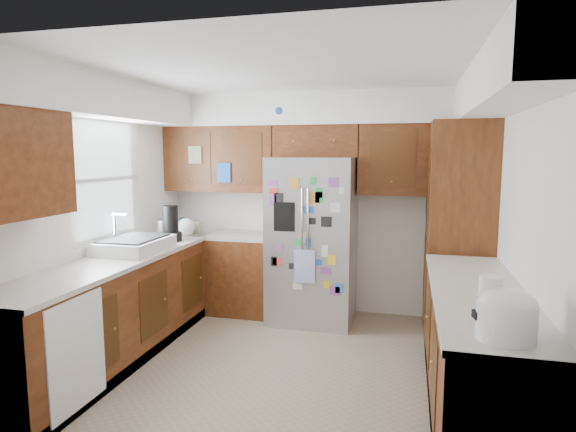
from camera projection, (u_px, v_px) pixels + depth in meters
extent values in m
plane|color=tan|center=(285.00, 365.00, 4.22)|extent=(3.60, 3.60, 0.00)
cube|color=white|center=(319.00, 205.00, 5.60)|extent=(3.60, 0.04, 2.50)
cube|color=white|center=(99.00, 217.00, 4.49)|extent=(0.04, 3.20, 2.50)
cube|color=white|center=(516.00, 233.00, 3.62)|extent=(0.04, 3.20, 2.50)
cube|color=white|center=(208.00, 268.00, 2.52)|extent=(3.60, 0.04, 2.50)
cube|color=white|center=(285.00, 71.00, 3.89)|extent=(3.60, 3.20, 0.02)
cube|color=white|center=(317.00, 109.00, 5.27)|extent=(3.60, 0.38, 0.35)
cube|color=white|center=(111.00, 99.00, 4.31)|extent=(0.38, 3.20, 0.35)
cube|color=white|center=(497.00, 87.00, 3.53)|extent=(0.38, 3.20, 0.35)
cube|color=#401D0C|center=(222.00, 159.00, 5.64)|extent=(1.33, 0.34, 0.75)
cube|color=#401D0C|center=(422.00, 160.00, 5.09)|extent=(1.33, 0.34, 0.75)
cube|color=#401D0C|center=(11.00, 164.00, 3.28)|extent=(0.34, 0.85, 0.75)
cube|color=white|center=(104.00, 179.00, 4.54)|extent=(0.02, 0.90, 1.05)
cube|color=white|center=(108.00, 179.00, 4.53)|extent=(0.01, 1.02, 1.15)
cube|color=blue|center=(224.00, 173.00, 5.45)|extent=(0.16, 0.02, 0.22)
cube|color=beige|center=(195.00, 155.00, 5.51)|extent=(0.16, 0.02, 0.20)
cube|color=#401D0C|center=(112.00, 314.00, 4.24)|extent=(0.60, 2.60, 0.88)
cube|color=#401D0C|center=(244.00, 274.00, 5.61)|extent=(0.75, 0.60, 0.88)
cube|color=silver|center=(109.00, 263.00, 4.18)|extent=(0.63, 2.60, 0.04)
cube|color=silver|center=(244.00, 236.00, 5.55)|extent=(0.75, 0.60, 0.04)
cube|color=black|center=(114.00, 356.00, 4.29)|extent=(0.60, 2.60, 0.10)
cube|color=white|center=(77.00, 354.00, 3.34)|extent=(0.01, 0.58, 0.80)
cube|color=#401D0C|center=(476.00, 357.00, 3.34)|extent=(0.60, 2.25, 0.88)
cube|color=silver|center=(480.00, 293.00, 3.28)|extent=(0.63, 2.25, 0.04)
cube|color=black|center=(473.00, 409.00, 3.39)|extent=(0.60, 2.25, 0.10)
cube|color=#401D0C|center=(458.00, 231.00, 4.82)|extent=(0.60, 0.90, 2.15)
cube|color=#AEAEB4|center=(312.00, 240.00, 5.26)|extent=(0.90, 0.75, 1.80)
cylinder|color=silver|center=(302.00, 232.00, 4.87)|extent=(0.02, 0.02, 0.90)
cylinder|color=silver|center=(308.00, 232.00, 4.86)|extent=(0.02, 0.02, 0.90)
cube|color=black|center=(284.00, 217.00, 4.91)|extent=(0.22, 0.01, 0.30)
cube|color=white|center=(304.00, 266.00, 4.90)|extent=(0.22, 0.01, 0.34)
cube|color=orange|center=(294.00, 183.00, 4.84)|extent=(0.10, 0.00, 0.11)
cube|color=blue|center=(339.00, 288.00, 4.86)|extent=(0.09, 0.00, 0.10)
cube|color=white|center=(303.00, 237.00, 4.89)|extent=(0.06, 0.00, 0.11)
cube|color=white|center=(342.00, 191.00, 4.73)|extent=(0.05, 0.00, 0.07)
cube|color=black|center=(326.00, 222.00, 4.81)|extent=(0.11, 0.00, 0.11)
cube|color=green|center=(313.00, 181.00, 4.79)|extent=(0.05, 0.00, 0.08)
cube|color=#8C4C99|center=(333.00, 182.00, 4.74)|extent=(0.10, 0.00, 0.10)
cube|color=#8C4C99|center=(273.00, 183.00, 4.89)|extent=(0.09, 0.00, 0.07)
cube|color=blue|center=(309.00, 210.00, 4.84)|extent=(0.11, 0.00, 0.06)
cube|color=green|center=(319.00, 193.00, 4.79)|extent=(0.07, 0.00, 0.10)
cube|color=red|center=(273.00, 191.00, 4.90)|extent=(0.09, 0.00, 0.06)
cube|color=black|center=(312.00, 221.00, 4.84)|extent=(0.08, 0.00, 0.06)
cube|color=blue|center=(308.00, 243.00, 4.88)|extent=(0.05, 0.00, 0.09)
cube|color=#8C4C99|center=(326.00, 271.00, 4.87)|extent=(0.10, 0.00, 0.07)
cube|color=white|center=(325.00, 251.00, 4.85)|extent=(0.06, 0.00, 0.12)
cube|color=#8C4C99|center=(335.00, 291.00, 4.88)|extent=(0.11, 0.00, 0.09)
cube|color=blue|center=(319.00, 262.00, 4.88)|extent=(0.07, 0.00, 0.06)
cube|color=black|center=(274.00, 261.00, 5.00)|extent=(0.07, 0.00, 0.10)
cube|color=green|center=(319.00, 197.00, 4.80)|extent=(0.08, 0.00, 0.11)
cube|color=#8C4C99|center=(273.00, 200.00, 4.92)|extent=(0.07, 0.00, 0.11)
cube|color=black|center=(279.00, 198.00, 4.90)|extent=(0.10, 0.00, 0.11)
cube|color=yellow|center=(332.00, 260.00, 4.84)|extent=(0.08, 0.00, 0.10)
cube|color=black|center=(294.00, 266.00, 4.95)|extent=(0.10, 0.00, 0.06)
cube|color=red|center=(277.00, 262.00, 4.99)|extent=(0.10, 0.00, 0.08)
cube|color=blue|center=(301.00, 273.00, 4.94)|extent=(0.09, 0.00, 0.09)
cube|color=white|center=(298.00, 286.00, 4.97)|extent=(0.10, 0.00, 0.07)
cube|color=yellow|center=(326.00, 285.00, 4.89)|extent=(0.06, 0.00, 0.08)
cube|color=green|center=(299.00, 242.00, 4.90)|extent=(0.07, 0.00, 0.07)
cube|color=white|center=(335.00, 207.00, 4.77)|extent=(0.10, 0.00, 0.10)
cube|color=orange|center=(314.00, 198.00, 4.81)|extent=(0.11, 0.00, 0.12)
cube|color=#8C4C99|center=(280.00, 248.00, 4.96)|extent=(0.07, 0.00, 0.08)
cube|color=#401D0C|center=(317.00, 141.00, 5.34)|extent=(0.96, 0.34, 0.35)
sphere|color=#1D4997|center=(282.00, 112.00, 5.32)|extent=(0.30, 0.30, 0.30)
cylinder|color=black|center=(325.00, 118.00, 5.23)|extent=(0.28, 0.28, 0.16)
ellipsoid|color=#333338|center=(325.00, 110.00, 5.22)|extent=(0.26, 0.26, 0.12)
cube|color=white|center=(134.00, 245.00, 4.55)|extent=(0.52, 0.70, 0.12)
cube|color=black|center=(134.00, 238.00, 4.54)|extent=(0.44, 0.60, 0.02)
cylinder|color=silver|center=(115.00, 228.00, 4.58)|extent=(0.02, 0.02, 0.30)
cylinder|color=silver|center=(120.00, 214.00, 4.55)|extent=(0.16, 0.02, 0.02)
cube|color=gold|center=(136.00, 255.00, 4.28)|extent=(0.10, 0.18, 0.04)
cube|color=black|center=(171.00, 237.00, 5.07)|extent=(0.18, 0.14, 0.10)
cylinder|color=black|center=(170.00, 219.00, 5.05)|extent=(0.16, 0.16, 0.28)
cylinder|color=#AEAEB4|center=(163.00, 229.00, 5.26)|extent=(0.14, 0.14, 0.20)
sphere|color=white|center=(186.00, 227.00, 5.40)|extent=(0.20, 0.20, 0.20)
cube|color=#3F72B2|center=(177.00, 225.00, 5.63)|extent=(0.14, 0.10, 0.18)
cube|color=#BFB28C|center=(196.00, 228.00, 5.55)|extent=(0.10, 0.08, 0.14)
cylinder|color=white|center=(149.00, 240.00, 4.84)|extent=(0.08, 0.08, 0.11)
cylinder|color=white|center=(506.00, 321.00, 2.40)|extent=(0.29, 0.29, 0.19)
ellipsoid|color=white|center=(507.00, 302.00, 2.38)|extent=(0.28, 0.28, 0.13)
cube|color=black|center=(478.00, 315.00, 2.43)|extent=(0.04, 0.06, 0.04)
cylinder|color=white|center=(490.00, 301.00, 2.59)|extent=(0.12, 0.12, 0.27)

